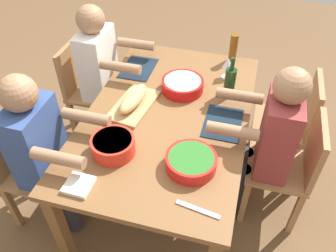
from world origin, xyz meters
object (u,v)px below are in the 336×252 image
at_px(dining_table, 168,123).
at_px(serving_bowl_greens, 191,161).
at_px(wine_glass, 228,64).
at_px(chair_far_left, 292,121).
at_px(diner_near_left, 103,67).
at_px(chair_far_center, 292,165).
at_px(napkin_stack, 79,185).
at_px(diner_far_center, 270,137).
at_px(diner_near_right, 43,147).
at_px(serving_bowl_fruit, 113,145).
at_px(wine_bottle, 230,81).
at_px(beer_bottle, 233,48).
at_px(bread_loaf, 133,99).
at_px(cutting_board, 134,105).
at_px(serving_bowl_pasta, 183,85).
at_px(chair_near_right, 26,164).
at_px(chair_near_left, 86,86).

distance_m(dining_table, serving_bowl_greens, 0.49).
bearing_deg(wine_glass, chair_far_left, 83.61).
bearing_deg(diner_near_left, chair_far_center, 73.23).
bearing_deg(napkin_stack, diner_far_center, 126.03).
height_order(chair_far_center, diner_near_left, diner_near_left).
bearing_deg(chair_far_left, diner_near_right, -58.92).
bearing_deg(serving_bowl_fruit, chair_far_left, 129.33).
distance_m(chair_far_center, diner_far_center, 0.28).
height_order(serving_bowl_greens, napkin_stack, serving_bowl_greens).
xyz_separation_m(chair_far_center, wine_bottle, (-0.31, -0.49, 0.37)).
distance_m(diner_near_left, beer_bottle, 1.03).
height_order(serving_bowl_greens, wine_glass, wine_glass).
bearing_deg(serving_bowl_fruit, wine_glass, 150.80).
xyz_separation_m(diner_near_right, wine_bottle, (-0.76, 1.01, 0.15)).
bearing_deg(bread_loaf, chair_far_left, 112.16).
distance_m(wine_glass, napkin_stack, 1.35).
relative_size(cutting_board, napkin_stack, 2.86).
bearing_deg(diner_near_left, serving_bowl_pasta, 75.39).
bearing_deg(serving_bowl_pasta, chair_far_left, 102.48).
xyz_separation_m(chair_far_left, napkin_stack, (1.14, -1.14, 0.27)).
distance_m(chair_near_right, chair_near_left, 0.90).
height_order(chair_near_right, serving_bowl_greens, chair_near_right).
distance_m(serving_bowl_fruit, wine_glass, 1.06).
xyz_separation_m(chair_far_center, serving_bowl_pasta, (-0.27, -0.81, 0.30)).
bearing_deg(chair_far_center, chair_far_left, 180.00).
height_order(chair_far_center, bread_loaf, same).
height_order(dining_table, cutting_board, cutting_board).
relative_size(diner_far_center, wine_glass, 7.23).
distance_m(chair_far_left, serving_bowl_greens, 1.09).
xyz_separation_m(diner_far_center, wine_glass, (-0.51, -0.35, 0.16)).
xyz_separation_m(chair_far_left, cutting_board, (0.44, -1.08, 0.27)).
xyz_separation_m(chair_far_left, diner_near_left, (0.00, -1.50, 0.21)).
bearing_deg(serving_bowl_pasta, beer_bottle, 149.65).
bearing_deg(chair_far_center, serving_bowl_fruit, -68.68).
bearing_deg(cutting_board, serving_bowl_greens, 49.19).
bearing_deg(chair_near_right, diner_near_right, 90.00).
xyz_separation_m(cutting_board, napkin_stack, (0.70, -0.06, 0.00)).
relative_size(dining_table, wine_bottle, 5.66).
bearing_deg(bread_loaf, wine_bottle, 116.88).
distance_m(diner_near_left, serving_bowl_pasta, 0.72).
bearing_deg(diner_far_center, wine_bottle, -135.06).
xyz_separation_m(chair_near_left, wine_bottle, (0.14, 1.19, 0.37)).
relative_size(diner_near_left, beer_bottle, 5.45).
bearing_deg(chair_far_center, napkin_stack, -58.63).
bearing_deg(chair_near_right, cutting_board, 127.59).
bearing_deg(wine_glass, chair_near_right, -49.93).
bearing_deg(wine_glass, dining_table, -30.73).
bearing_deg(diner_near_left, serving_bowl_fruit, 27.35).
xyz_separation_m(chair_far_left, chair_near_right, (0.90, -1.68, 0.00)).
bearing_deg(serving_bowl_fruit, diner_near_right, -84.76).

